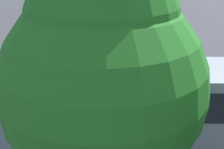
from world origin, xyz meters
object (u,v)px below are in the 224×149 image
Objects in this scene: spectator_left at (124,93)px; traffic_cone at (104,67)px; tour_bus at (143,110)px; spectator_centre at (105,93)px; tree_centre at (103,72)px; spectator_far_left at (145,90)px; stunt_motorcycle at (82,60)px; parked_motorcycle_silver at (194,111)px.

traffic_cone is at bearing -82.44° from spectator_left.
tour_bus is 2.86m from spectator_left.
tour_bus reaches higher than spectator_centre.
tree_centre is (0.41, 11.99, 4.33)m from traffic_cone.
spectator_left is 5.49m from traffic_cone.
spectator_far_left is at bearing 108.38° from traffic_cone.
spectator_far_left is 0.96× the size of spectator_left.
stunt_motorcycle reaches higher than traffic_cone.
stunt_motorcycle is (1.19, -4.51, 0.04)m from spectator_centre.
tree_centre reaches higher than spectator_far_left.
spectator_far_left is at bearing 124.80° from stunt_motorcycle.
spectator_far_left is at bearing -175.53° from spectator_centre.
parked_motorcycle_silver is 0.29× the size of tree_centre.
stunt_motorcycle is (2.06, -4.67, -0.04)m from spectator_left.
spectator_left is 0.25× the size of tree_centre.
tree_centre reaches higher than parked_motorcycle_silver.
spectator_far_left is 5.41m from traffic_cone.
spectator_left reaches higher than stunt_motorcycle.
tree_centre is (1.52, 3.83, 2.99)m from tour_bus.
traffic_cone is at bearing -82.24° from tour_bus.
stunt_motorcycle is at bearing -55.20° from spectator_far_left.
tour_bus is 3.26m from spectator_centre.
stunt_motorcycle is 11.87m from tree_centre.
stunt_motorcycle is at bearing -47.37° from parked_motorcycle_silver.
traffic_cone is (3.70, -6.20, -0.18)m from parked_motorcycle_silver.
tour_bus reaches higher than spectator_left.
tree_centre reaches higher than tour_bus.
spectator_left reaches higher than parked_motorcycle_silver.
tour_bus is 5.84× the size of spectator_far_left.
tour_bus is 15.87× the size of traffic_cone.
spectator_centre is 0.81× the size of parked_motorcycle_silver.
traffic_cone is (-1.34, -0.72, -0.71)m from stunt_motorcycle.
tour_bus reaches higher than stunt_motorcycle.
spectator_far_left is at bearing -28.97° from parked_motorcycle_silver.
spectator_centre is at bearing 4.47° from spectator_far_left.
stunt_motorcycle reaches higher than parked_motorcycle_silver.
spectator_left reaches higher than spectator_centre.
traffic_cone is 0.09× the size of tree_centre.
spectator_left is 5.10m from stunt_motorcycle.
spectator_far_left is 0.83× the size of parked_motorcycle_silver.
tour_bus is at bearing 37.23° from parked_motorcycle_silver.
spectator_left is 2.82× the size of traffic_cone.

